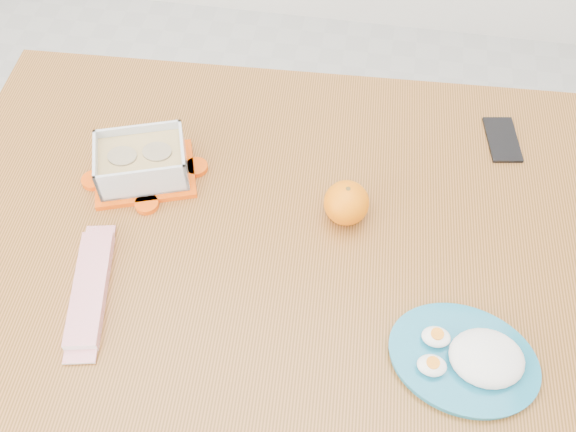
% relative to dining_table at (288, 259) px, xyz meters
% --- Properties ---
extents(ground, '(3.50, 3.50, 0.00)m').
position_rel_dining_table_xyz_m(ground, '(-0.10, -0.10, -0.67)').
color(ground, '#B7B7B2').
rests_on(ground, ground).
extents(dining_table, '(1.41, 0.97, 0.75)m').
position_rel_dining_table_xyz_m(dining_table, '(0.00, 0.00, 0.00)').
color(dining_table, '#9F602D').
rests_on(dining_table, ground).
extents(food_container, '(0.23, 0.20, 0.08)m').
position_rel_dining_table_xyz_m(food_container, '(-0.30, 0.09, 0.12)').
color(food_container, '#ED4B07').
rests_on(food_container, dining_table).
extents(orange_fruit, '(0.09, 0.09, 0.09)m').
position_rel_dining_table_xyz_m(orange_fruit, '(0.10, 0.06, 0.13)').
color(orange_fruit, orange).
rests_on(orange_fruit, dining_table).
extents(rice_plate, '(0.28, 0.28, 0.07)m').
position_rel_dining_table_xyz_m(rice_plate, '(0.33, -0.20, 0.11)').
color(rice_plate, '#196C8A').
rests_on(rice_plate, dining_table).
extents(candy_bar, '(0.10, 0.23, 0.02)m').
position_rel_dining_table_xyz_m(candy_bar, '(-0.32, -0.18, 0.10)').
color(candy_bar, '#B5091E').
rests_on(candy_bar, dining_table).
extents(smartphone, '(0.08, 0.13, 0.01)m').
position_rel_dining_table_xyz_m(smartphone, '(0.40, 0.31, 0.09)').
color(smartphone, black).
rests_on(smartphone, dining_table).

